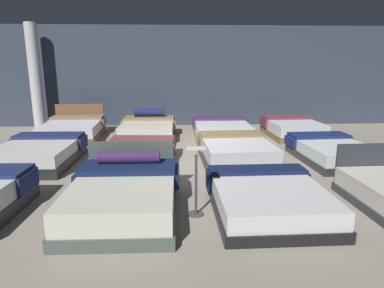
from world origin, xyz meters
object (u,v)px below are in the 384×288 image
object	(u,v)px
bed_7	(332,151)
price_sign	(196,190)
bed_10	(222,130)
bed_9	(148,129)
bed_11	(292,128)
bed_8	(73,129)
support_pillar	(35,78)
bed_1	(124,195)
bed_2	(268,199)
bed_4	(39,153)
bed_6	(236,151)
bed_5	(139,154)

from	to	relation	value
bed_7	price_sign	distance (m)	4.31
bed_10	bed_9	bearing A→B (deg)	178.37
bed_11	bed_8	bearing A→B (deg)	176.51
bed_11	support_pillar	bearing A→B (deg)	166.71
bed_1	support_pillar	world-z (taller)	support_pillar
bed_7	bed_8	xyz separation A→B (m)	(-6.72, 2.81, 0.04)
bed_2	price_sign	world-z (taller)	price_sign
bed_2	bed_8	size ratio (longest dim) A/B	0.90
bed_8	support_pillar	world-z (taller)	support_pillar
bed_4	bed_7	distance (m)	6.69
bed_9	bed_10	xyz separation A→B (m)	(2.26, -0.09, -0.03)
bed_11	bed_10	bearing A→B (deg)	177.97
bed_7	bed_10	world-z (taller)	bed_10
bed_2	bed_6	distance (m)	2.64
bed_11	price_sign	distance (m)	6.36
bed_1	price_sign	bearing A→B (deg)	-5.80
bed_7	price_sign	xyz separation A→B (m)	(-3.33, -2.73, 0.18)
bed_10	price_sign	world-z (taller)	price_sign
bed_5	bed_11	world-z (taller)	bed_11
bed_6	support_pillar	world-z (taller)	support_pillar
bed_2	bed_7	world-z (taller)	bed_7
bed_9	price_sign	bearing A→B (deg)	-77.44
bed_7	bed_10	xyz separation A→B (m)	(-2.20, 2.67, 0.01)
bed_6	price_sign	xyz separation A→B (m)	(-1.08, -2.68, 0.14)
support_pillar	bed_5	bearing A→B (deg)	-48.19
bed_11	support_pillar	xyz separation A→B (m)	(-8.25, 1.57, 1.50)
bed_4	bed_10	world-z (taller)	bed_4
bed_5	price_sign	xyz separation A→B (m)	(1.12, -2.74, 0.19)
bed_7	support_pillar	size ratio (longest dim) A/B	0.63
bed_9	bed_11	world-z (taller)	bed_9
bed_4	bed_11	distance (m)	7.19
bed_5	support_pillar	distance (m)	5.91
price_sign	bed_1	bearing A→B (deg)	173.66
bed_8	price_sign	xyz separation A→B (m)	(3.39, -5.54, 0.14)
bed_5	bed_7	distance (m)	4.45
bed_4	price_sign	size ratio (longest dim) A/B	2.11
bed_5	bed_10	bearing A→B (deg)	53.12
bed_2	bed_8	world-z (taller)	bed_8
bed_2	bed_9	xyz separation A→B (m)	(-2.23, 5.45, 0.05)
bed_10	bed_2	bearing A→B (deg)	-89.49
bed_1	bed_9	size ratio (longest dim) A/B	1.06
bed_1	bed_7	xyz separation A→B (m)	(4.41, 2.61, -0.06)
bed_11	bed_4	bearing A→B (deg)	-161.03
bed_11	support_pillar	world-z (taller)	support_pillar
bed_6	bed_10	size ratio (longest dim) A/B	1.01
bed_7	bed_11	bearing A→B (deg)	86.99
bed_10	bed_1	bearing A→B (deg)	-111.87
bed_6	bed_7	world-z (taller)	bed_6
bed_4	price_sign	xyz separation A→B (m)	(3.37, -2.79, 0.15)
bed_2	bed_5	xyz separation A→B (m)	(-2.22, 2.70, -0.00)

